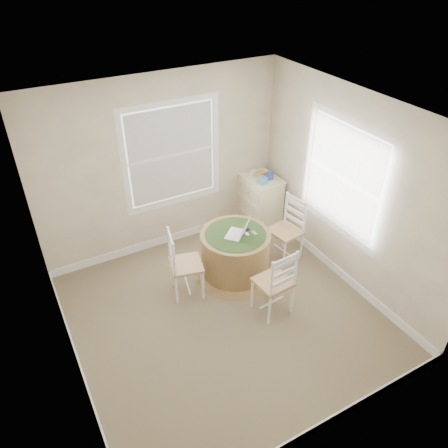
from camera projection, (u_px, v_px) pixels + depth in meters
room at (230, 220)px, 4.98m from camera, size 3.64×3.64×2.64m
round_table at (235, 252)px, 5.99m from camera, size 1.13×1.13×0.68m
chair_left at (186, 264)px, 5.61m from camera, size 0.49×0.50×0.95m
chair_near at (273, 281)px, 5.34m from camera, size 0.45×0.44×0.95m
chair_right at (285, 231)px, 6.23m from camera, size 0.46×0.48×0.95m
laptop at (237, 233)px, 5.79m from camera, size 0.39×0.39×0.21m
mouse at (247, 234)px, 5.81m from camera, size 0.06×0.09×0.03m
phone at (254, 233)px, 5.84m from camera, size 0.05×0.09×0.02m
keys at (247, 229)px, 5.90m from camera, size 0.06×0.05×0.02m
corner_chest at (260, 202)px, 6.98m from camera, size 0.54×0.68×0.87m
tissue_box at (262, 181)px, 6.54m from camera, size 0.13×0.13×0.10m
box_yellow at (261, 174)px, 6.77m from camera, size 0.16×0.11×0.06m
box_blue at (271, 176)px, 6.66m from camera, size 0.08×0.08×0.12m
cup_cream at (251, 172)px, 6.80m from camera, size 0.07×0.07×0.09m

